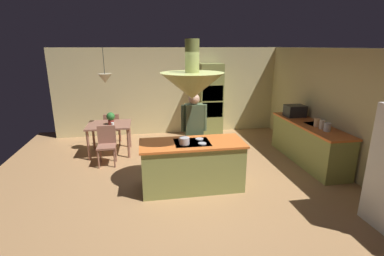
{
  "coord_description": "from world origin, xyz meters",
  "views": [
    {
      "loc": [
        -0.82,
        -4.99,
        2.59
      ],
      "look_at": [
        0.1,
        0.4,
        1.0
      ],
      "focal_mm": 26.48,
      "sensor_mm": 36.0,
      "label": 1
    }
  ],
  "objects_px": {
    "kitchen_island": "(192,165)",
    "oven_tower": "(210,100)",
    "potted_plant_on_table": "(111,118)",
    "dining_table": "(109,128)",
    "canister_tea": "(317,123)",
    "person_at_island": "(194,128)",
    "cooking_pot_on_cooktop": "(184,141)",
    "chair_by_back_wall": "(112,127)",
    "canister_sugar": "(322,124)",
    "microwave_on_counter": "(295,111)",
    "canister_flour": "(327,127)",
    "cup_on_table": "(113,124)",
    "chair_facing_island": "(107,143)"
  },
  "relations": [
    {
      "from": "chair_facing_island",
      "to": "canister_flour",
      "type": "bearing_deg",
      "value": -15.18
    },
    {
      "from": "microwave_on_counter",
      "to": "canister_tea",
      "type": "bearing_deg",
      "value": -90.0
    },
    {
      "from": "person_at_island",
      "to": "cup_on_table",
      "type": "xyz_separation_m",
      "value": [
        -1.74,
        1.21,
        -0.17
      ]
    },
    {
      "from": "cup_on_table",
      "to": "canister_flour",
      "type": "relative_size",
      "value": 0.51
    },
    {
      "from": "dining_table",
      "to": "cooking_pot_on_cooktop",
      "type": "relative_size",
      "value": 5.74
    },
    {
      "from": "canister_sugar",
      "to": "canister_tea",
      "type": "relative_size",
      "value": 1.08
    },
    {
      "from": "chair_by_back_wall",
      "to": "canister_tea",
      "type": "xyz_separation_m",
      "value": [
        4.54,
        -2.18,
        0.49
      ]
    },
    {
      "from": "potted_plant_on_table",
      "to": "canister_sugar",
      "type": "xyz_separation_m",
      "value": [
        4.48,
        -1.66,
        0.08
      ]
    },
    {
      "from": "kitchen_island",
      "to": "chair_facing_island",
      "type": "relative_size",
      "value": 2.19
    },
    {
      "from": "dining_table",
      "to": "canister_sugar",
      "type": "relative_size",
      "value": 5.34
    },
    {
      "from": "dining_table",
      "to": "chair_by_back_wall",
      "type": "height_order",
      "value": "chair_by_back_wall"
    },
    {
      "from": "dining_table",
      "to": "chair_by_back_wall",
      "type": "relative_size",
      "value": 1.19
    },
    {
      "from": "cup_on_table",
      "to": "oven_tower",
      "type": "bearing_deg",
      "value": 26.85
    },
    {
      "from": "oven_tower",
      "to": "canister_flour",
      "type": "relative_size",
      "value": 12.06
    },
    {
      "from": "canister_sugar",
      "to": "kitchen_island",
      "type": "bearing_deg",
      "value": -172.14
    },
    {
      "from": "oven_tower",
      "to": "chair_by_back_wall",
      "type": "distance_m",
      "value": 2.9
    },
    {
      "from": "canister_flour",
      "to": "canister_sugar",
      "type": "bearing_deg",
      "value": 90.0
    },
    {
      "from": "potted_plant_on_table",
      "to": "canister_tea",
      "type": "relative_size",
      "value": 1.67
    },
    {
      "from": "oven_tower",
      "to": "cooking_pot_on_cooktop",
      "type": "xyz_separation_m",
      "value": [
        -1.26,
        -3.37,
        -0.07
      ]
    },
    {
      "from": "dining_table",
      "to": "canister_tea",
      "type": "xyz_separation_m",
      "value": [
        4.54,
        -1.53,
        0.34
      ]
    },
    {
      "from": "oven_tower",
      "to": "microwave_on_counter",
      "type": "bearing_deg",
      "value": -44.96
    },
    {
      "from": "canister_flour",
      "to": "chair_by_back_wall",
      "type": "bearing_deg",
      "value": 150.74
    },
    {
      "from": "person_at_island",
      "to": "microwave_on_counter",
      "type": "distance_m",
      "value": 2.81
    },
    {
      "from": "kitchen_island",
      "to": "chair_facing_island",
      "type": "height_order",
      "value": "kitchen_island"
    },
    {
      "from": "chair_facing_island",
      "to": "cup_on_table",
      "type": "distance_m",
      "value": 0.54
    },
    {
      "from": "oven_tower",
      "to": "potted_plant_on_table",
      "type": "bearing_deg",
      "value": -156.46
    },
    {
      "from": "person_at_island",
      "to": "microwave_on_counter",
      "type": "relative_size",
      "value": 3.67
    },
    {
      "from": "person_at_island",
      "to": "dining_table",
      "type": "bearing_deg",
      "value": 142.37
    },
    {
      "from": "oven_tower",
      "to": "dining_table",
      "type": "relative_size",
      "value": 2.04
    },
    {
      "from": "person_at_island",
      "to": "cooking_pot_on_cooktop",
      "type": "distance_m",
      "value": 0.86
    },
    {
      "from": "oven_tower",
      "to": "canister_flour",
      "type": "height_order",
      "value": "oven_tower"
    },
    {
      "from": "potted_plant_on_table",
      "to": "canister_sugar",
      "type": "distance_m",
      "value": 4.78
    },
    {
      "from": "cup_on_table",
      "to": "canister_sugar",
      "type": "bearing_deg",
      "value": -18.61
    },
    {
      "from": "potted_plant_on_table",
      "to": "cooking_pot_on_cooktop",
      "type": "distance_m",
      "value": 2.64
    },
    {
      "from": "dining_table",
      "to": "canister_flour",
      "type": "distance_m",
      "value": 4.93
    },
    {
      "from": "person_at_island",
      "to": "canister_tea",
      "type": "distance_m",
      "value": 2.69
    },
    {
      "from": "canister_sugar",
      "to": "canister_tea",
      "type": "xyz_separation_m",
      "value": [
        0.0,
        0.18,
        -0.01
      ]
    },
    {
      "from": "oven_tower",
      "to": "dining_table",
      "type": "height_order",
      "value": "oven_tower"
    },
    {
      "from": "person_at_island",
      "to": "chair_facing_island",
      "type": "relative_size",
      "value": 1.94
    },
    {
      "from": "kitchen_island",
      "to": "chair_by_back_wall",
      "type": "xyz_separation_m",
      "value": [
        -1.7,
        2.76,
        0.05
      ]
    },
    {
      "from": "kitchen_island",
      "to": "oven_tower",
      "type": "height_order",
      "value": "oven_tower"
    },
    {
      "from": "chair_by_back_wall",
      "to": "dining_table",
      "type": "bearing_deg",
      "value": 90.0
    },
    {
      "from": "cooking_pot_on_cooktop",
      "to": "microwave_on_counter",
      "type": "bearing_deg",
      "value": 28.6
    },
    {
      "from": "potted_plant_on_table",
      "to": "cooking_pot_on_cooktop",
      "type": "height_order",
      "value": "potted_plant_on_table"
    },
    {
      "from": "kitchen_island",
      "to": "cooking_pot_on_cooktop",
      "type": "relative_size",
      "value": 10.58
    },
    {
      "from": "canister_flour",
      "to": "microwave_on_counter",
      "type": "distance_m",
      "value": 1.29
    },
    {
      "from": "cup_on_table",
      "to": "microwave_on_counter",
      "type": "relative_size",
      "value": 0.2
    },
    {
      "from": "potted_plant_on_table",
      "to": "cooking_pot_on_cooktop",
      "type": "xyz_separation_m",
      "value": [
        1.48,
        -2.18,
        0.06
      ]
    },
    {
      "from": "kitchen_island",
      "to": "potted_plant_on_table",
      "type": "relative_size",
      "value": 6.35
    },
    {
      "from": "chair_by_back_wall",
      "to": "oven_tower",
      "type": "bearing_deg",
      "value": -170.13
    }
  ]
}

